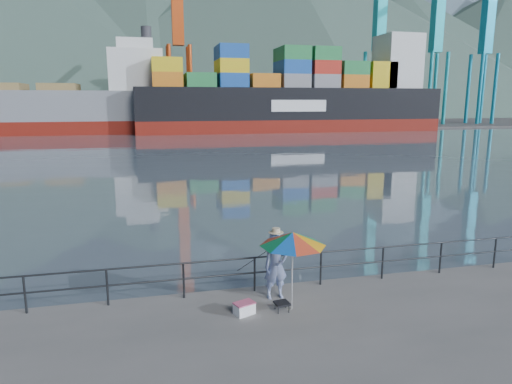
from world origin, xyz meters
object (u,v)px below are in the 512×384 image
bulk_carrier (39,109)px  beach_umbrella (293,239)px  cooler_bag (244,309)px  fisherman (276,266)px  container_ship (299,98)px

bulk_carrier → beach_umbrella: bearing=-74.2°
cooler_bag → bulk_carrier: bearing=83.9°
fisherman → container_ship: container_ship is taller
bulk_carrier → container_ship: bearing=-4.4°
fisherman → bulk_carrier: 76.82m
bulk_carrier → container_ship: container_ship is taller
beach_umbrella → container_ship: bearing=71.2°
fisherman → beach_umbrella: beach_umbrella is taller
beach_umbrella → cooler_bag: 2.17m
fisherman → container_ship: size_ratio=0.03×
fisherman → beach_umbrella: (0.21, -0.79, 0.98)m
bulk_carrier → cooler_bag: bearing=-75.1°
beach_umbrella → container_ship: size_ratio=0.04×
container_ship → beach_umbrella: bearing=-108.8°
cooler_bag → container_ship: bearing=49.3°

